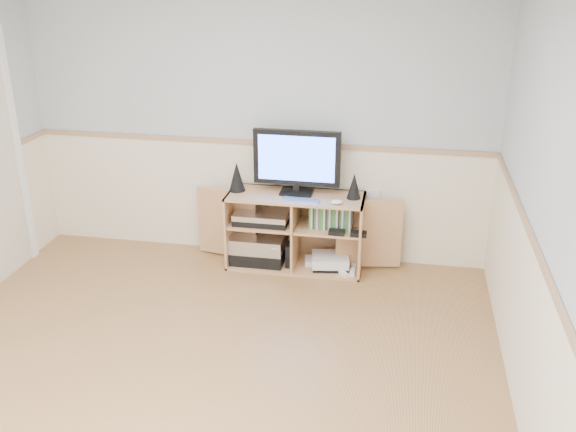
# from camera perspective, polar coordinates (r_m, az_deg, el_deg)

# --- Properties ---
(room) EXTENTS (4.04, 4.54, 2.54)m
(room) POSITION_cam_1_polar(r_m,az_deg,el_deg) (3.56, -11.44, 0.35)
(room) COLOR tan
(room) RESTS_ON ground
(media_cabinet) EXTENTS (1.79, 0.43, 0.65)m
(media_cabinet) POSITION_cam_1_polar(r_m,az_deg,el_deg) (5.51, 0.76, -1.06)
(media_cabinet) COLOR tan
(media_cabinet) RESTS_ON floor
(monitor) EXTENTS (0.72, 0.18, 0.54)m
(monitor) POSITION_cam_1_polar(r_m,az_deg,el_deg) (5.29, 0.79, 5.02)
(monitor) COLOR black
(monitor) RESTS_ON media_cabinet
(speaker_left) EXTENTS (0.14, 0.14, 0.25)m
(speaker_left) POSITION_cam_1_polar(r_m,az_deg,el_deg) (5.42, -4.57, 3.51)
(speaker_left) COLOR black
(speaker_left) RESTS_ON media_cabinet
(speaker_right) EXTENTS (0.12, 0.12, 0.21)m
(speaker_right) POSITION_cam_1_polar(r_m,az_deg,el_deg) (5.27, 5.89, 2.67)
(speaker_right) COLOR black
(speaker_right) RESTS_ON media_cabinet
(keyboard) EXTENTS (0.32, 0.16, 0.01)m
(keyboard) POSITION_cam_1_polar(r_m,az_deg,el_deg) (5.20, 1.09, 1.34)
(keyboard) COLOR silver
(keyboard) RESTS_ON media_cabinet
(mouse) EXTENTS (0.11, 0.09, 0.04)m
(mouse) POSITION_cam_1_polar(r_m,az_deg,el_deg) (5.16, 4.35, 1.24)
(mouse) COLOR white
(mouse) RESTS_ON media_cabinet
(av_components) EXTENTS (0.53, 0.34, 0.47)m
(av_components) POSITION_cam_1_polar(r_m,az_deg,el_deg) (5.56, -2.50, -2.11)
(av_components) COLOR black
(av_components) RESTS_ON media_cabinet
(game_consoles) EXTENTS (0.46, 0.31, 0.11)m
(game_consoles) POSITION_cam_1_polar(r_m,az_deg,el_deg) (5.52, 3.66, -4.04)
(game_consoles) COLOR white
(game_consoles) RESTS_ON media_cabinet
(game_cases) EXTENTS (0.36, 0.13, 0.19)m
(game_cases) POSITION_cam_1_polar(r_m,az_deg,el_deg) (5.34, 3.88, -0.09)
(game_cases) COLOR #3F8C3F
(game_cases) RESTS_ON media_cabinet
(wall_outlet) EXTENTS (0.12, 0.03, 0.12)m
(wall_outlet) POSITION_cam_1_polar(r_m,az_deg,el_deg) (5.51, 7.53, 1.74)
(wall_outlet) COLOR white
(wall_outlet) RESTS_ON wall_back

